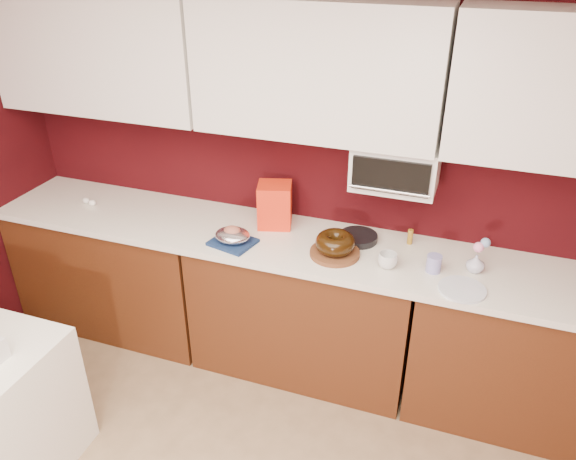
% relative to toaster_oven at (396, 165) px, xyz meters
% --- Properties ---
extents(wall_back, '(4.00, 0.02, 2.50)m').
position_rel_toaster_oven_xyz_m(wall_back, '(-0.45, 0.15, -0.12)').
color(wall_back, '#36070A').
rests_on(wall_back, floor).
extents(base_cabinet_left, '(1.31, 0.58, 0.86)m').
position_rel_toaster_oven_xyz_m(base_cabinet_left, '(-1.78, -0.17, -0.95)').
color(base_cabinet_left, '#4E250F').
rests_on(base_cabinet_left, floor).
extents(base_cabinet_center, '(1.31, 0.58, 0.86)m').
position_rel_toaster_oven_xyz_m(base_cabinet_center, '(-0.45, -0.17, -0.95)').
color(base_cabinet_center, '#4E250F').
rests_on(base_cabinet_center, floor).
extents(base_cabinet_right, '(1.31, 0.58, 0.86)m').
position_rel_toaster_oven_xyz_m(base_cabinet_right, '(0.88, -0.17, -0.95)').
color(base_cabinet_right, '#4E250F').
rests_on(base_cabinet_right, floor).
extents(countertop, '(4.00, 0.62, 0.04)m').
position_rel_toaster_oven_xyz_m(countertop, '(-0.45, -0.17, -0.49)').
color(countertop, white).
rests_on(countertop, base_cabinet_center).
extents(upper_cabinet_left, '(1.31, 0.33, 0.70)m').
position_rel_toaster_oven_xyz_m(upper_cabinet_left, '(-1.78, -0.02, 0.48)').
color(upper_cabinet_left, white).
rests_on(upper_cabinet_left, wall_back).
extents(upper_cabinet_center, '(1.31, 0.33, 0.70)m').
position_rel_toaster_oven_xyz_m(upper_cabinet_center, '(-0.45, -0.02, 0.48)').
color(upper_cabinet_center, white).
rests_on(upper_cabinet_center, wall_back).
extents(toaster_oven, '(0.45, 0.30, 0.25)m').
position_rel_toaster_oven_xyz_m(toaster_oven, '(0.00, 0.00, 0.00)').
color(toaster_oven, white).
rests_on(toaster_oven, upper_cabinet_center).
extents(toaster_oven_door, '(0.40, 0.02, 0.18)m').
position_rel_toaster_oven_xyz_m(toaster_oven_door, '(0.00, -0.16, 0.00)').
color(toaster_oven_door, black).
rests_on(toaster_oven_door, toaster_oven).
extents(toaster_oven_handle, '(0.42, 0.02, 0.02)m').
position_rel_toaster_oven_xyz_m(toaster_oven_handle, '(0.00, -0.18, -0.07)').
color(toaster_oven_handle, silver).
rests_on(toaster_oven_handle, toaster_oven).
extents(cake_base, '(0.34, 0.34, 0.03)m').
position_rel_toaster_oven_xyz_m(cake_base, '(-0.25, -0.24, -0.46)').
color(cake_base, brown).
rests_on(cake_base, countertop).
extents(bundt_cake, '(0.24, 0.24, 0.09)m').
position_rel_toaster_oven_xyz_m(bundt_cake, '(-0.25, -0.24, -0.39)').
color(bundt_cake, black).
rests_on(bundt_cake, cake_base).
extents(navy_towel, '(0.28, 0.25, 0.02)m').
position_rel_toaster_oven_xyz_m(navy_towel, '(-0.84, -0.32, -0.47)').
color(navy_towel, navy).
rests_on(navy_towel, countertop).
extents(foil_ham_nest, '(0.25, 0.23, 0.08)m').
position_rel_toaster_oven_xyz_m(foil_ham_nest, '(-0.84, -0.32, -0.42)').
color(foil_ham_nest, silver).
rests_on(foil_ham_nest, navy_towel).
extents(roasted_ham, '(0.13, 0.12, 0.07)m').
position_rel_toaster_oven_xyz_m(roasted_ham, '(-0.84, -0.32, -0.40)').
color(roasted_ham, '#AF6450').
rests_on(roasted_ham, foil_ham_nest).
extents(pandoro_box, '(0.24, 0.23, 0.27)m').
position_rel_toaster_oven_xyz_m(pandoro_box, '(-0.69, -0.02, -0.34)').
color(pandoro_box, red).
rests_on(pandoro_box, countertop).
extents(dark_pan, '(0.24, 0.24, 0.04)m').
position_rel_toaster_oven_xyz_m(dark_pan, '(-0.17, -0.04, -0.46)').
color(dark_pan, black).
rests_on(dark_pan, countertop).
extents(coffee_mug, '(0.13, 0.13, 0.10)m').
position_rel_toaster_oven_xyz_m(coffee_mug, '(0.04, -0.27, -0.42)').
color(coffee_mug, silver).
rests_on(coffee_mug, countertop).
extents(blue_jar, '(0.10, 0.10, 0.09)m').
position_rel_toaster_oven_xyz_m(blue_jar, '(0.28, -0.23, -0.43)').
color(blue_jar, '#1E1B96').
rests_on(blue_jar, countertop).
extents(flower_vase, '(0.10, 0.10, 0.11)m').
position_rel_toaster_oven_xyz_m(flower_vase, '(0.49, -0.16, -0.42)').
color(flower_vase, silver).
rests_on(flower_vase, countertop).
extents(flower_pink, '(0.05, 0.05, 0.05)m').
position_rel_toaster_oven_xyz_m(flower_pink, '(0.49, -0.16, -0.33)').
color(flower_pink, pink).
rests_on(flower_pink, flower_vase).
extents(flower_blue, '(0.05, 0.05, 0.05)m').
position_rel_toaster_oven_xyz_m(flower_blue, '(0.52, -0.14, -0.30)').
color(flower_blue, '#7C9DC7').
rests_on(flower_blue, flower_vase).
extents(china_plate, '(0.30, 0.30, 0.01)m').
position_rel_toaster_oven_xyz_m(china_plate, '(0.44, -0.36, -0.47)').
color(china_plate, white).
rests_on(china_plate, countertop).
extents(amber_bottle, '(0.03, 0.03, 0.09)m').
position_rel_toaster_oven_xyz_m(amber_bottle, '(0.12, 0.02, -0.43)').
color(amber_bottle, olive).
rests_on(amber_bottle, countertop).
extents(egg_left, '(0.05, 0.04, 0.04)m').
position_rel_toaster_oven_xyz_m(egg_left, '(-1.96, -0.16, -0.46)').
color(egg_left, silver).
rests_on(egg_left, countertop).
extents(egg_right, '(0.06, 0.06, 0.04)m').
position_rel_toaster_oven_xyz_m(egg_right, '(-1.90, -0.17, -0.45)').
color(egg_right, white).
rests_on(egg_right, countertop).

